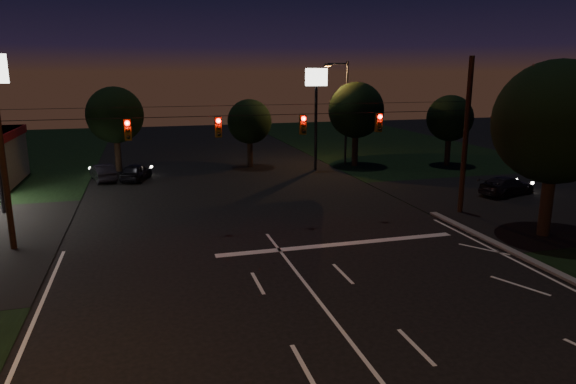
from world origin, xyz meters
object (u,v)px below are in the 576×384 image
object	(u,v)px
car_cross	(507,186)
car_oncoming_b	(103,172)
utility_pole_right	(460,212)
tree_right_near	(554,123)
car_oncoming_a	(136,172)

from	to	relation	value
car_cross	car_oncoming_b	bearing A→B (deg)	47.99
utility_pole_right	car_cross	bearing A→B (deg)	28.39
utility_pole_right	car_oncoming_b	distance (m)	25.97
utility_pole_right	tree_right_near	size ratio (longest dim) A/B	1.03
tree_right_near	car_cross	world-z (taller)	tree_right_near
car_oncoming_b	car_cross	world-z (taller)	car_oncoming_b
car_oncoming_a	car_cross	distance (m)	26.87
utility_pole_right	tree_right_near	world-z (taller)	tree_right_near
tree_right_near	car_oncoming_a	bearing A→B (deg)	135.69
car_oncoming_a	car_cross	world-z (taller)	car_oncoming_a
utility_pole_right	car_oncoming_a	xyz separation A→B (m)	(-18.57, 14.79, 0.66)
tree_right_near	car_cross	distance (m)	10.17
utility_pole_right	car_cross	world-z (taller)	utility_pole_right
car_oncoming_a	car_oncoming_b	size ratio (longest dim) A/B	0.98
utility_pole_right	car_cross	size ratio (longest dim) A/B	2.05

